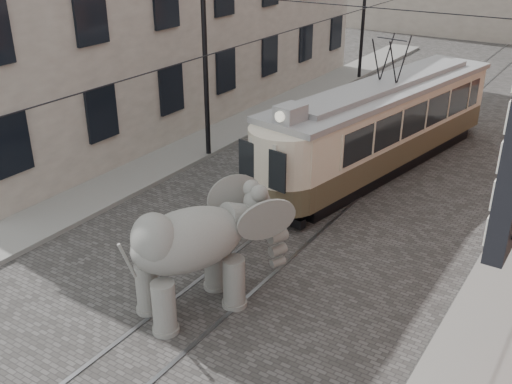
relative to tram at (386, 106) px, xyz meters
The scene contains 7 objects.
ground 8.90m from the tram, 91.93° to the right, with size 120.00×120.00×0.00m, color #474442.
tram_rails 8.89m from the tram, 91.93° to the right, with size 1.54×80.00×0.02m, color slate, non-canonical shape.
sidewalk_right 10.55m from the tram, 56.35° to the right, with size 2.00×60.00×0.15m, color slate.
sidewalk_left 11.17m from the tram, 128.36° to the right, with size 2.00×60.00×0.15m, color slate.
catenary 3.67m from the tram, 97.78° to the right, with size 11.00×30.20×6.00m, color black, non-canonical shape.
tram is the anchor object (origin of this frame).
elephant 10.52m from the tram, 92.36° to the right, with size 2.53×4.59×2.81m, color slate, non-canonical shape.
Camera 1 is at (7.31, -10.67, 8.36)m, focal length 41.48 mm.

